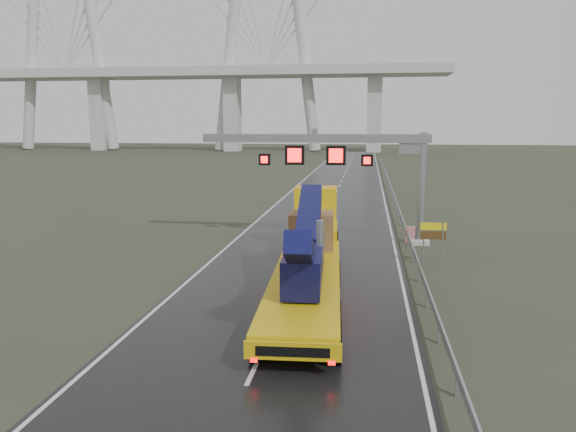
# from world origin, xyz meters

# --- Properties ---
(ground) EXTENTS (400.00, 400.00, 0.00)m
(ground) POSITION_xyz_m (0.00, 0.00, 0.00)
(ground) COLOR #323626
(ground) RESTS_ON ground
(road) EXTENTS (11.00, 200.00, 0.02)m
(road) POSITION_xyz_m (0.00, 40.00, 0.01)
(road) COLOR black
(road) RESTS_ON ground
(guardrail) EXTENTS (0.20, 140.00, 1.40)m
(guardrail) POSITION_xyz_m (6.10, 30.00, 0.70)
(guardrail) COLOR #91949A
(guardrail) RESTS_ON ground
(sign_gantry) EXTENTS (14.90, 1.20, 7.42)m
(sign_gantry) POSITION_xyz_m (2.10, 17.99, 5.61)
(sign_gantry) COLOR #B7B8B3
(sign_gantry) RESTS_ON ground
(heavy_haul_truck) EXTENTS (3.93, 19.89, 4.64)m
(heavy_haul_truck) POSITION_xyz_m (0.67, 9.02, 1.80)
(heavy_haul_truck) COLOR #DDB90C
(heavy_haul_truck) RESTS_ON ground
(exit_sign_pair) EXTENTS (1.41, 0.14, 2.41)m
(exit_sign_pair) POSITION_xyz_m (7.10, 12.57, 1.69)
(exit_sign_pair) COLOR gray
(exit_sign_pair) RESTS_ON ground
(striped_barrier) EXTENTS (0.73, 0.54, 1.10)m
(striped_barrier) POSITION_xyz_m (6.35, 18.21, 0.55)
(striped_barrier) COLOR red
(striped_barrier) RESTS_ON ground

